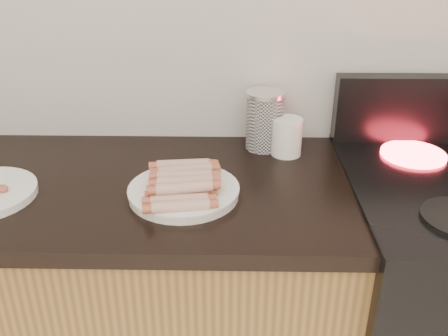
{
  "coord_description": "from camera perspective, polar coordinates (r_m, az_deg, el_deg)",
  "views": [
    {
      "loc": [
        0.1,
        0.55,
        1.51
      ],
      "look_at": [
        0.08,
        1.62,
        0.98
      ],
      "focal_mm": 40.0,
      "sensor_mm": 36.0,
      "label": 1
    }
  ],
  "objects": [
    {
      "name": "wall_back",
      "position": [
        1.46,
        -2.91,
        18.2
      ],
      "size": [
        4.0,
        0.04,
        2.6
      ],
      "primitive_type": "cube",
      "color": "silver",
      "rests_on": "ground"
    },
    {
      "name": "burner_far_left",
      "position": [
        1.51,
        20.81,
        1.49
      ],
      "size": [
        0.18,
        0.18,
        0.01
      ],
      "primitive_type": "cylinder",
      "color": "#FF1E2D",
      "rests_on": "stove"
    },
    {
      "name": "main_plate",
      "position": [
        1.23,
        -4.6,
        -2.82
      ],
      "size": [
        0.31,
        0.31,
        0.02
      ],
      "primitive_type": "cylinder",
      "rotation": [
        0.0,
        0.0,
        0.14
      ],
      "color": "white",
      "rests_on": "counter_slab"
    },
    {
      "name": "hotdog_pile",
      "position": [
        1.22,
        -4.66,
        -1.5
      ],
      "size": [
        0.13,
        0.25,
        0.05
      ],
      "rotation": [
        0.0,
        0.0,
        0.12
      ],
      "color": "maroon",
      "rests_on": "main_plate"
    },
    {
      "name": "canister",
      "position": [
        1.47,
        4.67,
        5.47
      ],
      "size": [
        0.11,
        0.11,
        0.17
      ],
      "rotation": [
        0.0,
        0.0,
        0.13
      ],
      "color": "white",
      "rests_on": "counter_slab"
    },
    {
      "name": "mug",
      "position": [
        1.44,
        7.19,
        3.56
      ],
      "size": [
        0.09,
        0.09,
        0.11
      ],
      "primitive_type": "cylinder",
      "rotation": [
        0.0,
        0.0,
        -0.07
      ],
      "color": "silver",
      "rests_on": "counter_slab"
    }
  ]
}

